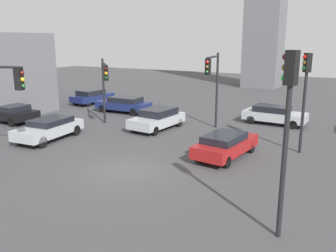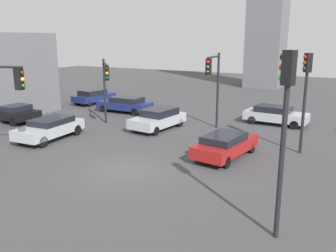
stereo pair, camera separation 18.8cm
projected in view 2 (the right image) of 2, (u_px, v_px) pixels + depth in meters
The scene contains 12 objects.
ground_plane at pixel (124, 170), 17.23m from camera, with size 101.58×101.58×0.00m, color #424244.
traffic_light_0 at pixel (106, 80), 24.99m from camera, with size 2.10×2.20×4.77m.
traffic_light_1 at pixel (213, 77), 23.58m from camera, with size 0.63×2.94×5.25m.
traffic_light_2 at pixel (285, 113), 10.51m from camera, with size 0.49×0.39×5.85m.
traffic_light_3 at pixel (306, 85), 19.00m from camera, with size 0.47×0.46×5.45m.
car_0 at pixel (225, 145), 19.00m from camera, with size 2.33×4.59×1.30m.
car_1 at pixel (125, 104), 30.77m from camera, with size 4.73×2.13×1.35m.
car_3 at pixel (50, 128), 22.45m from camera, with size 2.30×4.67×1.34m.
car_4 at pixel (275, 115), 26.40m from camera, with size 4.53×2.01×1.36m.
car_5 at pixel (10, 112), 27.31m from camera, with size 4.68×2.18×1.33m.
car_7 at pixel (94, 96), 34.93m from camera, with size 2.24×4.38×1.37m.
car_8 at pixel (158, 118), 25.03m from camera, with size 2.35×4.50×1.44m.
Camera 2 is at (9.91, -13.04, 6.15)m, focal length 38.32 mm.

